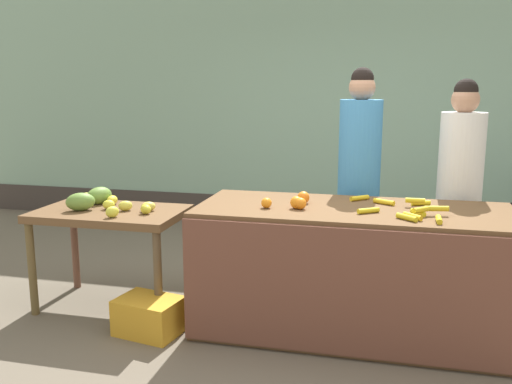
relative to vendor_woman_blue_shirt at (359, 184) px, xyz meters
name	(u,v)px	position (x,y,z in m)	size (l,w,h in m)	color
ground_plane	(304,325)	(-0.33, -0.69, -0.95)	(24.00, 24.00, 0.00)	#665B4C
market_wall_back	(343,108)	(-0.33, 2.27, 0.53)	(9.97, 0.23, 3.03)	#8CB299
fruit_stall_counter	(351,271)	(0.01, -0.70, -0.50)	(2.18, 0.91, 0.91)	brown
side_table_wooden	(111,223)	(-1.87, -0.69, -0.26)	(1.14, 0.70, 0.79)	brown
banana_bunch_pile	(405,208)	(0.35, -0.75, -0.02)	(0.66, 0.69, 0.07)	yellow
orange_pile	(295,201)	(-0.40, -0.76, 0.00)	(0.31, 0.29, 0.09)	orange
mango_papaya_pile	(99,200)	(-1.98, -0.64, -0.10)	(0.81, 0.61, 0.14)	#D3D048
vendor_woman_blue_shirt	(359,184)	(0.00, 0.00, 0.00)	(0.34, 0.34, 1.89)	#33333D
vendor_woman_white_shirt	(459,195)	(0.77, -0.01, -0.05)	(0.34, 0.34, 1.80)	#33333D
produce_crate	(149,316)	(-1.38, -1.09, -0.82)	(0.44, 0.32, 0.26)	gold
produce_sack	(237,252)	(-1.05, 0.05, -0.67)	(0.36, 0.30, 0.58)	tan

